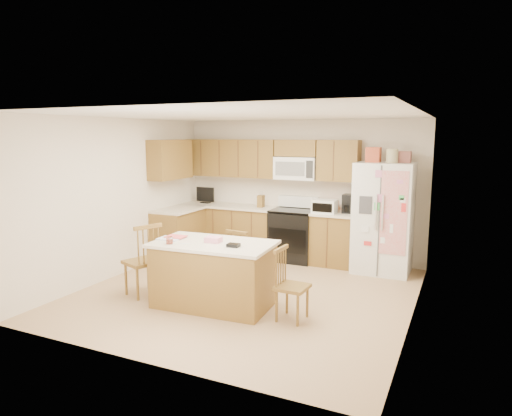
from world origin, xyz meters
The scene contains 9 objects.
ground centered at (0.00, 0.00, 0.00)m, with size 4.50×4.50×0.00m, color tan.
room_shell centered at (0.00, 0.00, 1.44)m, with size 4.60×4.60×2.52m.
cabinetry centered at (-0.98, 1.79, 0.91)m, with size 3.36×1.56×2.15m.
stove centered at (0.00, 1.94, 0.47)m, with size 0.76×0.65×1.13m.
refrigerator centered at (1.57, 1.87, 0.92)m, with size 0.90×0.79×2.04m.
island centered at (-0.18, -0.61, 0.43)m, with size 1.61×1.00×0.94m.
windsor_chair_left centered at (-1.27, -0.68, 0.49)m, with size 0.55×0.56×1.03m.
windsor_chair_back centered at (-0.15, 0.15, 0.42)m, with size 0.42×0.41×0.89m.
windsor_chair_right centered at (0.90, -0.62, 0.42)m, with size 0.38×0.40×0.89m.
Camera 1 is at (2.74, -5.62, 2.23)m, focal length 32.00 mm.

